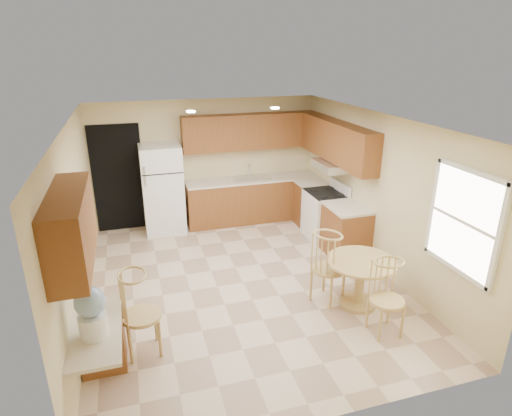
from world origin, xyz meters
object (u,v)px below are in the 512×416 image
object	(u,v)px
chair_table_a	(332,263)
chair_desk	(141,310)
stove	(325,215)
water_crock	(91,311)
chair_table_b	(392,295)
refrigerator	(163,189)
dining_table	(360,276)

from	to	relation	value
chair_table_a	chair_desk	xyz separation A→B (m)	(-2.58, -0.39, 0.00)
stove	water_crock	size ratio (longest dim) A/B	1.77
chair_table_b	water_crock	bearing A→B (deg)	1.79
refrigerator	chair_desk	bearing A→B (deg)	-99.21
chair_table_b	water_crock	distance (m)	3.43
dining_table	stove	bearing A→B (deg)	76.79
chair_desk	refrigerator	bearing A→B (deg)	166.67
stove	chair_table_a	bearing A→B (deg)	-113.20
chair_table_a	water_crock	world-z (taller)	water_crock
refrigerator	dining_table	bearing A→B (deg)	-55.79
dining_table	water_crock	world-z (taller)	water_crock
refrigerator	water_crock	distance (m)	4.34
stove	water_crock	bearing A→B (deg)	-142.76
dining_table	chair_desk	distance (m)	2.97
chair_desk	dining_table	bearing A→B (deg)	90.61
refrigerator	chair_table_b	world-z (taller)	refrigerator
chair_table_a	chair_desk	distance (m)	2.61
dining_table	chair_desk	size ratio (longest dim) A/B	0.91
stove	dining_table	world-z (taller)	stove
refrigerator	dining_table	world-z (taller)	refrigerator
chair_table_b	chair_desk	xyz separation A→B (m)	(-2.95, 0.50, 0.04)
dining_table	water_crock	size ratio (longest dim) A/B	1.55
stove	chair_table_b	distance (m)	3.03
chair_table_a	water_crock	bearing A→B (deg)	-104.92
refrigerator	chair_table_a	size ratio (longest dim) A/B	1.64
chair_table_a	chair_desk	bearing A→B (deg)	-112.73
dining_table	water_crock	xyz separation A→B (m)	(-3.40, -0.75, 0.59)
chair_table_a	water_crock	distance (m)	3.19
chair_table_a	chair_table_b	xyz separation A→B (m)	(0.37, -0.89, -0.04)
stove	water_crock	xyz separation A→B (m)	(-3.92, -2.98, 0.58)
refrigerator	dining_table	size ratio (longest dim) A/B	1.81
stove	chair_table_b	world-z (taller)	stove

